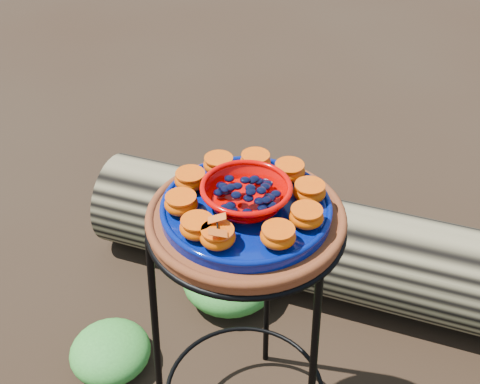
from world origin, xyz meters
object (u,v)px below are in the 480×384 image
(cobalt_plate, at_px, (246,209))
(terracotta_saucer, at_px, (246,220))
(driftwood_log, at_px, (346,251))
(red_bowl, at_px, (246,195))
(plant_stand, at_px, (245,339))

(cobalt_plate, bearing_deg, terracotta_saucer, 0.00)
(terracotta_saucer, distance_m, driftwood_log, 0.82)
(terracotta_saucer, height_order, driftwood_log, terracotta_saucer)
(terracotta_saucer, relative_size, driftwood_log, 0.23)
(terracotta_saucer, bearing_deg, red_bowl, 0.00)
(driftwood_log, bearing_deg, plant_stand, -106.20)
(terracotta_saucer, relative_size, red_bowl, 2.33)
(red_bowl, bearing_deg, plant_stand, 0.00)
(plant_stand, xyz_separation_m, red_bowl, (0.00, 0.00, 0.43))
(cobalt_plate, bearing_deg, red_bowl, 0.00)
(plant_stand, distance_m, cobalt_plate, 0.39)
(cobalt_plate, relative_size, driftwood_log, 0.20)
(plant_stand, bearing_deg, driftwood_log, 73.80)
(cobalt_plate, bearing_deg, plant_stand, 0.00)
(red_bowl, height_order, driftwood_log, red_bowl)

